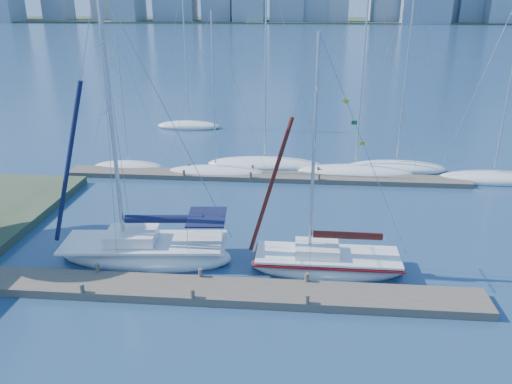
{
  "coord_description": "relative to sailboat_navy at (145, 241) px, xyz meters",
  "views": [
    {
      "loc": [
        4.4,
        -19.33,
        12.62
      ],
      "look_at": [
        2.37,
        4.0,
        3.56
      ],
      "focal_mm": 35.0,
      "sensor_mm": 36.0,
      "label": 1
    }
  ],
  "objects": [
    {
      "name": "bg_boat_6",
      "position": [
        -3.81,
        28.24,
        -0.78
      ],
      "size": [
        7.01,
        4.2,
        14.18
      ],
      "rotation": [
        0.0,
        0.0,
        0.32
      ],
      "color": "white",
      "rests_on": "ground"
    },
    {
      "name": "bg_boat_1",
      "position": [
        1.47,
        13.52,
        -0.81
      ],
      "size": [
        7.81,
        3.07,
        12.3
      ],
      "rotation": [
        0.0,
        0.0,
        -0.12
      ],
      "color": "white",
      "rests_on": "ground"
    },
    {
      "name": "near_dock",
      "position": [
        3.28,
        -2.99,
        -0.87
      ],
      "size": [
        26.0,
        2.0,
        0.4
      ],
      "primitive_type": "cube",
      "color": "#51483B",
      "rests_on": "ground"
    },
    {
      "name": "sailboat_maroon",
      "position": [
        9.28,
        -0.27,
        -0.1
      ],
      "size": [
        7.65,
        2.51,
        11.91
      ],
      "rotation": [
        0.0,
        0.0,
        -0.0
      ],
      "color": "white",
      "rests_on": "ground"
    },
    {
      "name": "bg_boat_3",
      "position": [
        12.12,
        14.37,
        -0.77
      ],
      "size": [
        9.11,
        4.15,
        15.49
      ],
      "rotation": [
        0.0,
        0.0,
        -0.21
      ],
      "color": "white",
      "rests_on": "ground"
    },
    {
      "name": "bg_boat_2",
      "position": [
        5.09,
        15.71,
        -0.77
      ],
      "size": [
        9.57,
        5.38,
        15.83
      ],
      "rotation": [
        0.0,
        0.0,
        -0.33
      ],
      "color": "white",
      "rests_on": "ground"
    },
    {
      "name": "bg_boat_4",
      "position": [
        15.44,
        15.81,
        -0.78
      ],
      "size": [
        7.83,
        2.39,
        14.48
      ],
      "rotation": [
        0.0,
        0.0,
        0.01
      ],
      "color": "white",
      "rests_on": "ground"
    },
    {
      "name": "sailboat_navy",
      "position": [
        0.0,
        0.0,
        0.0
      ],
      "size": [
        9.2,
        3.7,
        14.19
      ],
      "rotation": [
        0.0,
        0.0,
        0.09
      ],
      "color": "white",
      "rests_on": "ground"
    },
    {
      "name": "bg_boat_0",
      "position": [
        -5.7,
        14.41,
        -0.84
      ],
      "size": [
        5.88,
        3.81,
        10.47
      ],
      "rotation": [
        0.0,
        0.0,
        0.37
      ],
      "color": "white",
      "rests_on": "ground"
    },
    {
      "name": "bg_boat_5",
      "position": [
        22.17,
        13.89,
        -0.78
      ],
      "size": [
        8.1,
        2.9,
        14.69
      ],
      "rotation": [
        0.0,
        0.0,
        0.08
      ],
      "color": "white",
      "rests_on": "ground"
    },
    {
      "name": "far_shore",
      "position": [
        3.28,
        317.01,
        -1.07
      ],
      "size": [
        800.0,
        100.0,
        1.5
      ],
      "primitive_type": "cube",
      "color": "#38472D",
      "rests_on": "ground"
    },
    {
      "name": "far_dock",
      "position": [
        5.28,
        13.01,
        -0.89
      ],
      "size": [
        30.0,
        1.8,
        0.36
      ],
      "primitive_type": "cube",
      "color": "#51483B",
      "rests_on": "ground"
    },
    {
      "name": "ground",
      "position": [
        3.28,
        -2.99,
        -1.07
      ],
      "size": [
        700.0,
        700.0,
        0.0
      ],
      "primitive_type": "plane",
      "color": "navy",
      "rests_on": "ground"
    }
  ]
}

